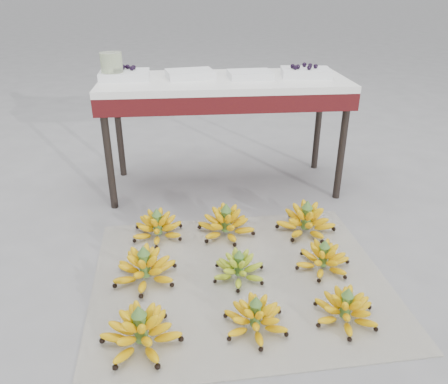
{
  "coord_description": "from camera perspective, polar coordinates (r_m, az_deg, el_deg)",
  "views": [
    {
      "loc": [
        -0.13,
        -1.54,
        1.17
      ],
      "look_at": [
        0.04,
        0.23,
        0.3
      ],
      "focal_mm": 35.0,
      "sensor_mm": 36.0,
      "label": 1
    }
  ],
  "objects": [
    {
      "name": "ground",
      "position": [
        1.94,
        -0.45,
        -11.16
      ],
      "size": [
        60.0,
        60.0,
        0.0
      ],
      "primitive_type": "plane",
      "color": "slate",
      "rests_on": "ground"
    },
    {
      "name": "newspaper_mat",
      "position": [
        1.93,
        2.07,
        -11.22
      ],
      "size": [
        1.29,
        1.1,
        0.01
      ],
      "primitive_type": "cube",
      "rotation": [
        0.0,
        0.0,
        0.04
      ],
      "color": "white",
      "rests_on": "ground"
    },
    {
      "name": "bunch_front_left",
      "position": [
        1.62,
        -10.82,
        -17.44
      ],
      "size": [
        0.35,
        0.35,
        0.17
      ],
      "rotation": [
        0.0,
        0.0,
        -0.29
      ],
      "color": "#FBBF02",
      "rests_on": "newspaper_mat"
    },
    {
      "name": "bunch_front_center",
      "position": [
        1.66,
        4.12,
        -16.04
      ],
      "size": [
        0.3,
        0.3,
        0.15
      ],
      "rotation": [
        0.0,
        0.0,
        0.26
      ],
      "color": "#FBBF02",
      "rests_on": "newspaper_mat"
    },
    {
      "name": "bunch_front_right",
      "position": [
        1.76,
        15.6,
        -14.5
      ],
      "size": [
        0.25,
        0.25,
        0.15
      ],
      "rotation": [
        0.0,
        0.0,
        -0.04
      ],
      "color": "#FBBF02",
      "rests_on": "newspaper_mat"
    },
    {
      "name": "bunch_mid_left",
      "position": [
        1.92,
        -10.28,
        -9.73
      ],
      "size": [
        0.29,
        0.29,
        0.17
      ],
      "rotation": [
        0.0,
        0.0,
        -0.04
      ],
      "color": "#FBBF02",
      "rests_on": "newspaper_mat"
    },
    {
      "name": "bunch_mid_center",
      "position": [
        1.9,
        1.96,
        -9.87
      ],
      "size": [
        0.29,
        0.29,
        0.14
      ],
      "rotation": [
        0.0,
        0.0,
        0.28
      ],
      "color": "#76AF1F",
      "rests_on": "newspaper_mat"
    },
    {
      "name": "bunch_mid_right",
      "position": [
        2.0,
        12.83,
        -8.48
      ],
      "size": [
        0.3,
        0.3,
        0.15
      ],
      "rotation": [
        0.0,
        0.0,
        -0.3
      ],
      "color": "#FBBF02",
      "rests_on": "newspaper_mat"
    },
    {
      "name": "bunch_back_left",
      "position": [
        2.21,
        -8.66,
        -4.52
      ],
      "size": [
        0.27,
        0.27,
        0.16
      ],
      "rotation": [
        0.0,
        0.0,
        0.02
      ],
      "color": "#FBBF02",
      "rests_on": "newspaper_mat"
    },
    {
      "name": "bunch_back_center",
      "position": [
        2.2,
        0.26,
        -4.13
      ],
      "size": [
        0.36,
        0.36,
        0.17
      ],
      "rotation": [
        0.0,
        0.0,
        0.33
      ],
      "color": "#FBBF02",
      "rests_on": "newspaper_mat"
    },
    {
      "name": "bunch_back_right",
      "position": [
        2.26,
        10.65,
        -3.72
      ],
      "size": [
        0.38,
        0.38,
        0.18
      ],
      "rotation": [
        0.0,
        0.0,
        0.37
      ],
      "color": "#FBBF02",
      "rests_on": "newspaper_mat"
    },
    {
      "name": "vendor_table",
      "position": [
        2.56,
        -0.01,
        12.95
      ],
      "size": [
        1.39,
        0.56,
        0.67
      ],
      "color": "black",
      "rests_on": "ground"
    },
    {
      "name": "tray_far_left",
      "position": [
        2.59,
        -12.85,
        14.73
      ],
      "size": [
        0.28,
        0.21,
        0.07
      ],
      "color": "silver",
      "rests_on": "vendor_table"
    },
    {
      "name": "tray_left",
      "position": [
        2.57,
        -4.44,
        15.12
      ],
      "size": [
        0.29,
        0.23,
        0.04
      ],
      "color": "silver",
      "rests_on": "vendor_table"
    },
    {
      "name": "tray_right",
      "position": [
        2.56,
        3.41,
        15.08
      ],
      "size": [
        0.25,
        0.19,
        0.04
      ],
      "color": "silver",
      "rests_on": "vendor_table"
    },
    {
      "name": "tray_far_right",
      "position": [
        2.64,
        10.62,
        15.14
      ],
      "size": [
        0.3,
        0.23,
        0.07
      ],
      "color": "silver",
      "rests_on": "vendor_table"
    },
    {
      "name": "glass_jar",
      "position": [
        2.55,
        -14.44,
        15.58
      ],
      "size": [
        0.16,
        0.16,
        0.15
      ],
      "primitive_type": "cylinder",
      "rotation": [
        0.0,
        0.0,
        -0.39
      ],
      "color": "#E1F4C2",
      "rests_on": "vendor_table"
    }
  ]
}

